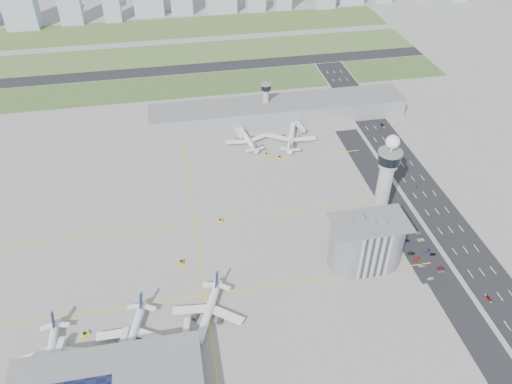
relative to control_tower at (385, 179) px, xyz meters
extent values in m
plane|color=gray|center=(-72.00, -8.00, -35.04)|extent=(1000.00, 1000.00, 0.00)
cube|color=#405F2D|center=(-92.00, 217.00, -35.00)|extent=(480.00, 50.00, 0.08)
cube|color=#486831|center=(-92.00, 292.00, -35.00)|extent=(480.00, 60.00, 0.08)
cube|color=#4D642F|center=(-92.00, 372.00, -35.00)|extent=(480.00, 70.00, 0.08)
cube|color=black|center=(-92.00, 254.00, -34.98)|extent=(480.00, 22.00, 0.10)
cube|color=black|center=(43.00, -8.00, -34.99)|extent=(28.00, 500.00, 0.10)
cube|color=#9E9E99|center=(29.00, -8.00, -34.44)|extent=(0.60, 500.00, 1.20)
cube|color=#9E9E99|center=(57.00, -8.00, -34.44)|extent=(0.60, 500.00, 1.20)
cube|color=black|center=(18.00, -18.00, -35.00)|extent=(18.00, 260.00, 0.08)
cube|color=black|center=(16.00, -30.00, -34.99)|extent=(20.00, 44.00, 0.10)
cube|color=yellow|center=(-112.00, -38.00, -35.04)|extent=(260.00, 0.60, 0.01)
cube|color=yellow|center=(-112.00, 22.00, -35.04)|extent=(260.00, 0.60, 0.01)
cube|color=yellow|center=(-112.00, 82.00, -35.04)|extent=(260.00, 0.60, 0.01)
cube|color=yellow|center=(-112.00, 22.00, -35.04)|extent=(0.60, 260.00, 0.01)
cylinder|color=#ADAAA5|center=(0.00, 0.00, -11.04)|extent=(8.40, 8.40, 48.00)
cylinder|color=#ADAAA5|center=(0.00, 0.00, 10.96)|extent=(11.00, 11.00, 4.00)
cylinder|color=black|center=(0.00, 0.00, 14.96)|extent=(13.00, 13.00, 6.00)
cylinder|color=slate|center=(0.00, 0.00, 18.46)|extent=(14.00, 14.00, 1.00)
cylinder|color=#ADAAA5|center=(0.00, 0.00, 20.96)|extent=(1.60, 1.60, 5.00)
sphere|color=white|center=(0.00, 0.00, 25.46)|extent=(8.00, 8.00, 8.00)
cylinder|color=#ADAAA5|center=(-42.00, 142.00, -21.04)|extent=(5.00, 5.00, 28.00)
cylinder|color=black|center=(-42.00, 142.00, -6.04)|extent=(8.00, 8.00, 4.00)
cylinder|color=slate|center=(-42.00, 142.00, -3.54)|extent=(8.60, 8.60, 0.80)
cube|color=#B2B2B7|center=(-20.00, -30.00, -20.04)|extent=(18.00, 24.00, 30.00)
cylinder|color=#B2B2B7|center=(-29.00, -30.00, -20.04)|extent=(24.00, 24.00, 30.00)
cylinder|color=#B2B2B7|center=(-11.00, -30.00, -20.04)|extent=(24.00, 24.00, 30.00)
cube|color=slate|center=(-20.00, -30.00, -4.64)|extent=(42.00, 24.00, 0.80)
cube|color=slate|center=(-26.00, -27.00, -3.04)|extent=(6.00, 5.00, 3.00)
cube|color=slate|center=(-15.00, -32.00, -3.34)|extent=(5.00, 4.00, 2.40)
cube|color=gray|center=(-32.00, 140.00, -27.54)|extent=(210.00, 32.00, 15.00)
cube|color=slate|center=(-32.00, 140.00, -19.64)|extent=(210.00, 32.00, 0.80)
imported|color=white|center=(12.19, -49.45, -34.42)|extent=(3.77, 1.83, 1.24)
imported|color=slate|center=(11.68, -39.67, -34.39)|extent=(4.03, 1.59, 1.31)
imported|color=#B4361C|center=(11.31, -33.70, -34.43)|extent=(4.60, 2.51, 1.22)
imported|color=black|center=(10.01, -29.12, -34.41)|extent=(4.55, 2.35, 1.26)
imported|color=#110F49|center=(11.91, -18.46, -34.39)|extent=(3.97, 1.94, 1.30)
imported|color=white|center=(10.99, -11.99, -34.41)|extent=(3.90, 1.65, 1.25)
imported|color=gray|center=(20.23, -46.05, -34.42)|extent=(4.66, 2.52, 1.24)
imported|color=maroon|center=(21.52, -43.19, -34.44)|extent=(4.40, 2.36, 1.21)
imported|color=black|center=(22.05, -32.22, -34.46)|extent=(3.47, 1.55, 1.16)
imported|color=navy|center=(20.05, -28.79, -34.39)|extent=(3.96, 1.43, 1.30)
imported|color=silver|center=(20.64, -19.57, -34.42)|extent=(4.55, 2.19, 1.25)
imported|color=gray|center=(21.72, -13.70, -34.39)|extent=(4.60, 2.13, 1.30)
imported|color=maroon|center=(36.29, -68.27, -34.43)|extent=(1.70, 3.66, 1.22)
imported|color=black|center=(42.00, 30.50, -34.49)|extent=(1.40, 3.44, 1.11)
imported|color=#0B114C|center=(49.74, 113.64, -34.45)|extent=(2.54, 4.48, 1.18)
imported|color=gray|center=(36.89, 170.03, -34.50)|extent=(1.40, 3.25, 1.09)
cube|color=#9EADC1|center=(-276.47, 407.19, -4.86)|extent=(35.81, 28.65, 60.36)
cube|color=#9EADC1|center=(-174.68, 409.90, -12.44)|extent=(20.04, 16.03, 45.20)
camera|label=1|loc=(-118.16, -216.30, 173.33)|focal=35.00mm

